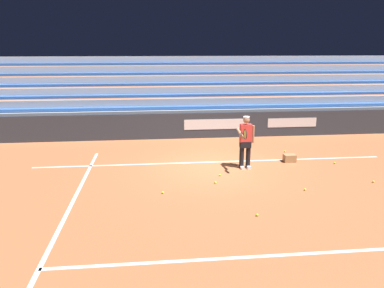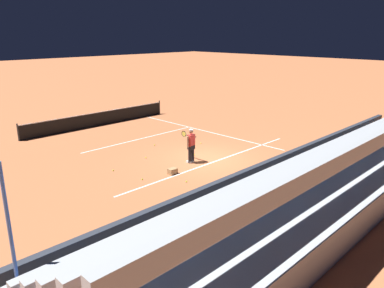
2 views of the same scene
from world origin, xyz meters
TOP-DOWN VIEW (x-y plane):
  - ground_plane at (0.00, 0.00)m, footprint 160.00×160.00m
  - court_baseline_white at (0.00, -0.50)m, footprint 12.00×0.10m
  - court_sideline_white at (4.11, 4.00)m, footprint 0.10×12.00m
  - court_service_line_white at (0.00, 5.50)m, footprint 8.22×0.10m
  - back_wall_sponsor_board at (-0.01, -4.08)m, footprint 24.32×0.25m
  - bleacher_stand at (0.00, -6.71)m, footprint 23.10×4.00m
  - tennis_player at (-0.94, 0.26)m, footprint 0.58×1.01m
  - ball_box_cardboard at (-2.65, -0.26)m, footprint 0.40×0.31m
  - tennis_ball_near_player at (1.79, 2.18)m, footprint 0.07×0.07m
  - tennis_ball_on_baseline at (0.25, 1.57)m, footprint 0.07×0.07m
  - tennis_ball_far_left at (-0.37, 3.80)m, footprint 0.07×0.07m
  - tennis_ball_far_right at (-2.90, -1.43)m, footprint 0.07×0.07m
  - tennis_ball_by_box at (-0.00, 0.94)m, footprint 0.07×0.07m
  - tennis_ball_midcourt at (-4.08, 0.15)m, footprint 0.07×0.07m
  - tennis_ball_stray_back at (-4.37, 1.98)m, footprint 0.07×0.07m
  - tennis_ball_toward_net at (-2.13, 2.37)m, footprint 0.07×0.07m
  - tennis_net at (0.00, 10.27)m, footprint 11.09×0.09m

SIDE VIEW (x-z plane):
  - ground_plane at x=0.00m, z-range 0.00..0.00m
  - court_baseline_white at x=0.00m, z-range 0.00..0.01m
  - court_sideline_white at x=4.11m, z-range 0.00..0.01m
  - court_service_line_white at x=0.00m, z-range 0.00..0.01m
  - tennis_ball_near_player at x=1.79m, z-range 0.00..0.07m
  - tennis_ball_on_baseline at x=0.25m, z-range 0.00..0.07m
  - tennis_ball_far_left at x=-0.37m, z-range 0.00..0.07m
  - tennis_ball_far_right at x=-2.90m, z-range 0.00..0.07m
  - tennis_ball_by_box at x=0.00m, z-range 0.00..0.07m
  - tennis_ball_midcourt at x=-4.08m, z-range 0.00..0.07m
  - tennis_ball_stray_back at x=-4.37m, z-range 0.00..0.07m
  - tennis_ball_toward_net at x=-2.13m, z-range 0.00..0.07m
  - ball_box_cardboard at x=-2.65m, z-range 0.00..0.26m
  - tennis_net at x=0.00m, z-range -0.04..1.03m
  - back_wall_sponsor_board at x=-0.01m, z-range 0.00..1.10m
  - bleacher_stand at x=0.00m, z-range -1.13..2.72m
  - tennis_player at x=-0.94m, z-range 0.04..1.75m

